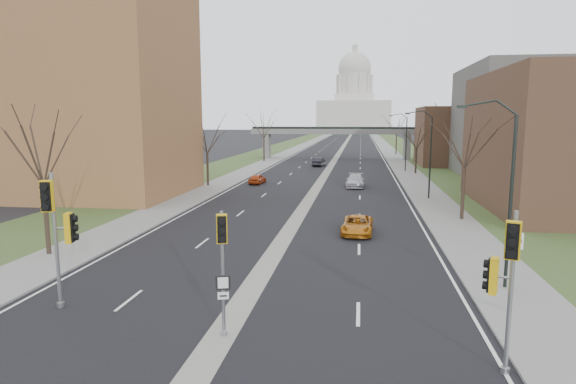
% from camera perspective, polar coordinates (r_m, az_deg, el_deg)
% --- Properties ---
extents(ground, '(700.00, 700.00, 0.00)m').
position_cam_1_polar(ground, '(19.34, -7.29, -15.61)').
color(ground, black).
rests_on(ground, ground).
extents(road_surface, '(20.00, 600.00, 0.01)m').
position_cam_1_polar(road_surface, '(167.20, 6.87, 5.84)').
color(road_surface, black).
rests_on(road_surface, ground).
extents(median_strip, '(1.20, 600.00, 0.02)m').
position_cam_1_polar(median_strip, '(167.20, 6.87, 5.83)').
color(median_strip, gray).
rests_on(median_strip, ground).
extents(sidewalk_right, '(4.00, 600.00, 0.12)m').
position_cam_1_polar(sidewalk_right, '(167.28, 11.01, 5.76)').
color(sidewalk_right, gray).
rests_on(sidewalk_right, ground).
extents(sidewalk_left, '(4.00, 600.00, 0.12)m').
position_cam_1_polar(sidewalk_left, '(167.98, 2.76, 5.92)').
color(sidewalk_left, gray).
rests_on(sidewalk_left, ground).
extents(grass_verge_right, '(8.00, 600.00, 0.10)m').
position_cam_1_polar(grass_verge_right, '(167.64, 13.07, 5.70)').
color(grass_verge_right, '#2E4520').
rests_on(grass_verge_right, ground).
extents(grass_verge_left, '(8.00, 600.00, 0.10)m').
position_cam_1_polar(grass_verge_left, '(168.70, 0.72, 5.94)').
color(grass_verge_left, '#2E4520').
rests_on(grass_verge_left, ground).
extents(apartment_building, '(25.00, 16.00, 22.00)m').
position_cam_1_polar(apartment_building, '(56.30, -25.29, 10.94)').
color(apartment_building, olive).
rests_on(apartment_building, ground).
extents(commercial_block_mid, '(18.00, 22.00, 15.00)m').
position_cam_1_polar(commercial_block_mid, '(72.70, 27.28, 7.34)').
color(commercial_block_mid, '#53524C').
rests_on(commercial_block_mid, ground).
extents(commercial_block_far, '(14.00, 14.00, 10.00)m').
position_cam_1_polar(commercial_block_far, '(88.65, 19.75, 6.22)').
color(commercial_block_far, '#523526').
rests_on(commercial_block_far, ground).
extents(pedestrian_bridge, '(34.00, 3.00, 6.45)m').
position_cam_1_polar(pedestrian_bridge, '(97.12, 5.66, 6.76)').
color(pedestrian_bridge, slate).
rests_on(pedestrian_bridge, ground).
extents(capitol, '(48.00, 42.00, 55.75)m').
position_cam_1_polar(capitol, '(337.15, 7.82, 10.35)').
color(capitol, beige).
rests_on(capitol, ground).
extents(streetlight_near, '(2.61, 0.20, 8.70)m').
position_cam_1_polar(streetlight_near, '(23.75, 23.42, 5.59)').
color(streetlight_near, black).
rests_on(streetlight_near, sidewalk_right).
extents(streetlight_mid, '(2.61, 0.20, 8.70)m').
position_cam_1_polar(streetlight_mid, '(49.33, 15.71, 7.18)').
color(streetlight_mid, black).
rests_on(streetlight_mid, sidewalk_right).
extents(streetlight_far, '(2.61, 0.20, 8.70)m').
position_cam_1_polar(streetlight_far, '(75.19, 13.28, 7.65)').
color(streetlight_far, black).
rests_on(streetlight_far, sidewalk_right).
extents(tree_left_a, '(7.20, 7.20, 9.40)m').
position_cam_1_polar(tree_left_a, '(30.75, -27.27, 5.28)').
color(tree_left_a, '#382B21').
rests_on(tree_left_a, sidewalk_left).
extents(tree_left_b, '(6.75, 6.75, 8.81)m').
position_cam_1_polar(tree_left_b, '(57.82, -9.60, 6.82)').
color(tree_left_b, '#382B21').
rests_on(tree_left_b, sidewalk_left).
extents(tree_left_c, '(7.65, 7.65, 9.99)m').
position_cam_1_polar(tree_left_c, '(90.74, -2.89, 8.05)').
color(tree_left_c, '#382B21').
rests_on(tree_left_c, sidewalk_left).
extents(tree_right_a, '(7.20, 7.20, 9.40)m').
position_cam_1_polar(tree_right_a, '(39.79, 20.36, 6.24)').
color(tree_right_a, '#382B21').
rests_on(tree_right_a, sidewalk_right).
extents(tree_right_b, '(6.30, 6.30, 8.22)m').
position_cam_1_polar(tree_right_b, '(72.43, 15.03, 6.66)').
color(tree_right_b, '#382B21').
rests_on(tree_right_b, sidewalk_right).
extents(tree_right_c, '(7.65, 7.65, 9.99)m').
position_cam_1_polar(tree_right_c, '(112.24, 12.79, 7.95)').
color(tree_right_c, '#382B21').
rests_on(tree_right_c, sidewalk_right).
extents(signal_pole_left, '(0.97, 1.22, 5.77)m').
position_cam_1_polar(signal_pole_left, '(21.87, -25.61, -3.15)').
color(signal_pole_left, gray).
rests_on(signal_pole_left, ground).
extents(signal_pole_median, '(0.62, 0.78, 4.68)m').
position_cam_1_polar(signal_pole_median, '(17.33, -7.79, -7.04)').
color(signal_pole_median, gray).
rests_on(signal_pole_median, ground).
extents(signal_pole_right, '(0.87, 1.19, 5.21)m').
position_cam_1_polar(signal_pole_right, '(16.13, 24.30, -8.37)').
color(signal_pole_right, gray).
rests_on(signal_pole_right, ground).
extents(speed_limit_sign, '(0.59, 0.18, 2.79)m').
position_cam_1_polar(speed_limit_sign, '(24.07, 25.32, -6.36)').
color(speed_limit_sign, black).
rests_on(speed_limit_sign, sidewalk_right).
extents(car_left_near, '(1.81, 3.76, 1.24)m').
position_cam_1_polar(car_left_near, '(59.65, -3.64, 1.57)').
color(car_left_near, '#AA3913').
rests_on(car_left_near, ground).
extents(car_left_far, '(2.04, 4.59, 1.46)m').
position_cam_1_polar(car_left_far, '(82.35, 3.68, 3.59)').
color(car_left_far, black).
rests_on(car_left_far, ground).
extents(car_right_near, '(2.28, 4.56, 1.24)m').
position_cam_1_polar(car_right_near, '(33.96, 8.21, -3.88)').
color(car_right_near, '#B86B13').
rests_on(car_right_near, ground).
extents(car_right_mid, '(2.14, 5.09, 1.47)m').
position_cam_1_polar(car_right_mid, '(57.27, 7.98, 1.32)').
color(car_right_mid, '#B6B5BD').
rests_on(car_right_mid, ground).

